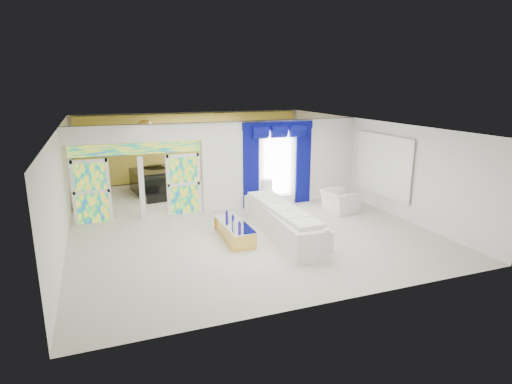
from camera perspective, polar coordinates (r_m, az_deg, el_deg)
name	(u,v)px	position (r m, az deg, el deg)	size (l,w,h in m)	color
floor	(234,217)	(13.91, -2.91, -3.35)	(12.00, 12.00, 0.00)	#B7AF9E
dividing_wall	(283,162)	(15.20, 3.60, 4.00)	(5.70, 0.18, 3.00)	white
dividing_header	(135,133)	(13.76, -15.85, 7.55)	(4.30, 0.18, 0.55)	white
stained_panel_left	(92,192)	(14.00, -21.17, 0.05)	(0.95, 0.04, 2.00)	#994C3F
stained_panel_right	(184,184)	(14.24, -9.67, 1.06)	(0.95, 0.04, 2.00)	#994C3F
stained_transom	(137,149)	(13.82, -15.72, 5.60)	(4.00, 0.05, 0.35)	#994C3F
window_pane	(277,165)	(15.02, 2.88, 3.69)	(1.00, 0.02, 2.30)	white
blue_drape_left	(251,168)	(14.64, -0.67, 3.23)	(0.55, 0.10, 2.80)	#04084B
blue_drape_right	(303,164)	(15.43, 6.34, 3.71)	(0.55, 0.10, 2.80)	#04084B
blue_pelmet	(278,125)	(14.80, 2.99, 8.89)	(2.60, 0.12, 0.25)	#04084B
wall_mirror	(383,166)	(14.92, 16.65, 3.42)	(0.04, 2.70, 1.90)	white
gold_curtains	(193,147)	(19.15, -8.43, 6.02)	(9.70, 0.12, 2.90)	#B0992A
white_sofa	(283,223)	(12.09, 3.61, -4.19)	(0.87, 4.07, 0.77)	silver
coffee_table	(234,231)	(11.95, -2.94, -5.28)	(0.65, 1.94, 0.43)	gold
console_table	(275,201)	(15.03, 2.55, -1.16)	(1.26, 0.40, 0.42)	white
table_lamp	(267,188)	(14.79, 1.51, 0.59)	(0.36, 0.36, 0.58)	white
armchair	(340,201)	(14.65, 11.14, -1.22)	(1.11, 0.97, 0.72)	silver
grand_piano	(151,181)	(17.50, -13.87, 1.44)	(1.33, 1.74, 0.88)	black
piano_bench	(157,198)	(16.03, -13.09, -0.80)	(0.82, 0.32, 0.27)	black
tv_console	(86,197)	(15.82, -21.87, -0.62)	(0.58, 0.52, 0.84)	tan
chandelier	(145,128)	(16.19, -14.68, 8.31)	(0.60, 0.60, 0.60)	gold
decanters	(233,221)	(11.82, -3.09, -3.93)	(0.17, 1.19, 0.24)	#151A93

